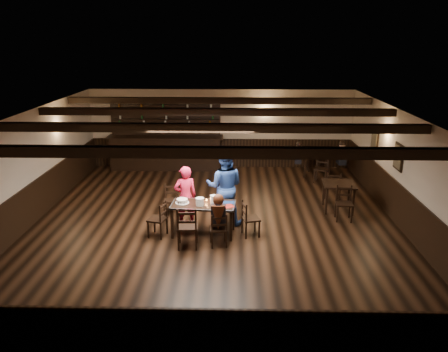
{
  "coord_description": "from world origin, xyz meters",
  "views": [
    {
      "loc": [
        0.48,
        -9.86,
        4.39
      ],
      "look_at": [
        0.22,
        0.2,
        1.17
      ],
      "focal_mm": 35.0,
      "sensor_mm": 36.0,
      "label": 1
    }
  ],
  "objects_px": {
    "dining_table": "(203,207)",
    "man_blue": "(225,187)",
    "woman_pink": "(185,196)",
    "chair_near_right": "(219,227)",
    "bar_counter": "(166,148)",
    "chair_near_left": "(187,225)",
    "cake": "(182,201)"
  },
  "relations": [
    {
      "from": "chair_near_right",
      "to": "woman_pink",
      "type": "distance_m",
      "value": 1.43
    },
    {
      "from": "chair_near_left",
      "to": "bar_counter",
      "type": "height_order",
      "value": "bar_counter"
    },
    {
      "from": "woman_pink",
      "to": "bar_counter",
      "type": "xyz_separation_m",
      "value": [
        -1.21,
        4.82,
        -0.03
      ]
    },
    {
      "from": "dining_table",
      "to": "bar_counter",
      "type": "height_order",
      "value": "bar_counter"
    },
    {
      "from": "man_blue",
      "to": "bar_counter",
      "type": "bearing_deg",
      "value": -58.99
    },
    {
      "from": "chair_near_left",
      "to": "man_blue",
      "type": "distance_m",
      "value": 1.64
    },
    {
      "from": "chair_near_right",
      "to": "man_blue",
      "type": "relative_size",
      "value": 0.41
    },
    {
      "from": "man_blue",
      "to": "chair_near_left",
      "type": "bearing_deg",
      "value": 67.47
    },
    {
      "from": "chair_near_left",
      "to": "bar_counter",
      "type": "xyz_separation_m",
      "value": [
        -1.37,
        6.04,
        0.17
      ]
    },
    {
      "from": "dining_table",
      "to": "chair_near_right",
      "type": "relative_size",
      "value": 1.93
    },
    {
      "from": "man_blue",
      "to": "cake",
      "type": "distance_m",
      "value": 1.15
    },
    {
      "from": "dining_table",
      "to": "man_blue",
      "type": "relative_size",
      "value": 0.8
    },
    {
      "from": "dining_table",
      "to": "man_blue",
      "type": "distance_m",
      "value": 0.86
    },
    {
      "from": "dining_table",
      "to": "chair_near_right",
      "type": "xyz_separation_m",
      "value": [
        0.38,
        -0.64,
        -0.2
      ]
    },
    {
      "from": "woman_pink",
      "to": "man_blue",
      "type": "distance_m",
      "value": 0.97
    },
    {
      "from": "dining_table",
      "to": "woman_pink",
      "type": "distance_m",
      "value": 0.67
    },
    {
      "from": "chair_near_left",
      "to": "woman_pink",
      "type": "bearing_deg",
      "value": 97.78
    },
    {
      "from": "chair_near_right",
      "to": "chair_near_left",
      "type": "bearing_deg",
      "value": -171.89
    },
    {
      "from": "dining_table",
      "to": "chair_near_right",
      "type": "height_order",
      "value": "chair_near_right"
    },
    {
      "from": "cake",
      "to": "woman_pink",
      "type": "bearing_deg",
      "value": 86.46
    },
    {
      "from": "dining_table",
      "to": "woman_pink",
      "type": "relative_size",
      "value": 1.01
    },
    {
      "from": "woman_pink",
      "to": "bar_counter",
      "type": "relative_size",
      "value": 0.38
    },
    {
      "from": "chair_near_left",
      "to": "woman_pink",
      "type": "relative_size",
      "value": 0.63
    },
    {
      "from": "man_blue",
      "to": "cake",
      "type": "height_order",
      "value": "man_blue"
    },
    {
      "from": "dining_table",
      "to": "cake",
      "type": "bearing_deg",
      "value": 175.03
    },
    {
      "from": "woman_pink",
      "to": "bar_counter",
      "type": "distance_m",
      "value": 4.97
    },
    {
      "from": "chair_near_left",
      "to": "chair_near_right",
      "type": "xyz_separation_m",
      "value": [
        0.67,
        0.1,
        -0.1
      ]
    },
    {
      "from": "man_blue",
      "to": "dining_table",
      "type": "bearing_deg",
      "value": 60.56
    },
    {
      "from": "dining_table",
      "to": "bar_counter",
      "type": "relative_size",
      "value": 0.38
    },
    {
      "from": "chair_near_right",
      "to": "woman_pink",
      "type": "xyz_separation_m",
      "value": [
        -0.84,
        1.12,
        0.29
      ]
    },
    {
      "from": "chair_near_right",
      "to": "man_blue",
      "type": "height_order",
      "value": "man_blue"
    },
    {
      "from": "dining_table",
      "to": "man_blue",
      "type": "xyz_separation_m",
      "value": [
        0.47,
        0.66,
        0.28
      ]
    }
  ]
}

